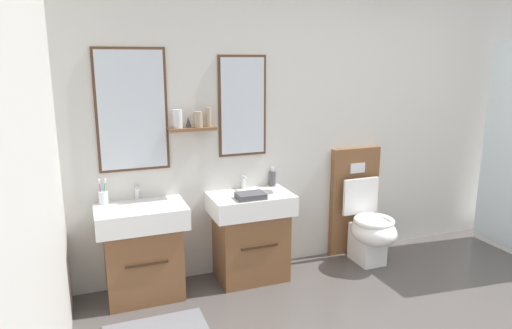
# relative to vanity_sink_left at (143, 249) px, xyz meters

# --- Properties ---
(wall_back) EXTENTS (5.07, 0.49, 2.74)m
(wall_back) POSITION_rel_vanity_sink_left_xyz_m (1.87, 0.24, 0.99)
(wall_back) COLOR beige
(wall_back) RESTS_ON ground
(wall_left) EXTENTS (0.12, 4.18, 2.74)m
(wall_left) POSITION_rel_vanity_sink_left_xyz_m (-0.59, -1.78, 0.98)
(wall_left) COLOR beige
(wall_left) RESTS_ON ground
(vanity_sink_left) EXTENTS (0.66, 0.45, 0.73)m
(vanity_sink_left) POSITION_rel_vanity_sink_left_xyz_m (0.00, 0.00, 0.00)
(vanity_sink_left) COLOR brown
(vanity_sink_left) RESTS_ON ground
(tap_on_left_sink) EXTENTS (0.03, 0.13, 0.11)m
(tap_on_left_sink) POSITION_rel_vanity_sink_left_xyz_m (-0.00, 0.16, 0.41)
(tap_on_left_sink) COLOR silver
(tap_on_left_sink) RESTS_ON vanity_sink_left
(vanity_sink_right) EXTENTS (0.66, 0.45, 0.73)m
(vanity_sink_right) POSITION_rel_vanity_sink_left_xyz_m (0.87, 0.00, 0.00)
(vanity_sink_right) COLOR brown
(vanity_sink_right) RESTS_ON ground
(tap_on_right_sink) EXTENTS (0.03, 0.13, 0.11)m
(tap_on_right_sink) POSITION_rel_vanity_sink_left_xyz_m (0.87, 0.16, 0.41)
(tap_on_right_sink) COLOR silver
(tap_on_right_sink) RESTS_ON vanity_sink_right
(toilet) EXTENTS (0.48, 0.62, 1.00)m
(toilet) POSITION_rel_vanity_sink_left_xyz_m (1.95, -0.02, -0.01)
(toilet) COLOR brown
(toilet) RESTS_ON ground
(toothbrush_cup) EXTENTS (0.07, 0.07, 0.20)m
(toothbrush_cup) POSITION_rel_vanity_sink_left_xyz_m (-0.25, 0.14, 0.39)
(toothbrush_cup) COLOR silver
(toothbrush_cup) RESTS_ON vanity_sink_left
(soap_dispenser) EXTENTS (0.06, 0.06, 0.17)m
(soap_dispenser) POSITION_rel_vanity_sink_left_xyz_m (1.13, 0.15, 0.41)
(soap_dispenser) COLOR #4C4C51
(soap_dispenser) RESTS_ON vanity_sink_right
(folded_hand_towel) EXTENTS (0.22, 0.16, 0.04)m
(folded_hand_towel) POSITION_rel_vanity_sink_left_xyz_m (0.83, -0.12, 0.36)
(folded_hand_towel) COLOR #47474C
(folded_hand_towel) RESTS_ON vanity_sink_right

